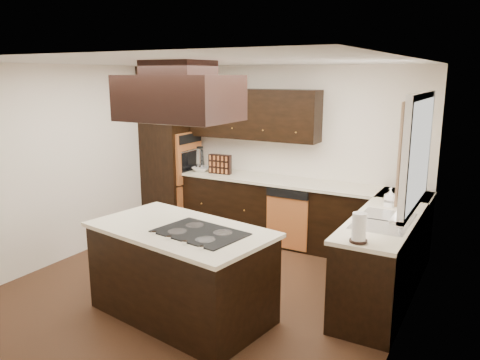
# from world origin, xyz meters

# --- Properties ---
(floor) EXTENTS (4.20, 4.20, 0.02)m
(floor) POSITION_xyz_m (0.00, 0.00, -0.01)
(floor) COLOR brown
(floor) RESTS_ON ground
(ceiling) EXTENTS (4.20, 4.20, 0.02)m
(ceiling) POSITION_xyz_m (0.00, 0.00, 2.51)
(ceiling) COLOR silver
(ceiling) RESTS_ON ground
(wall_back) EXTENTS (4.20, 0.02, 2.50)m
(wall_back) POSITION_xyz_m (0.00, 2.11, 1.25)
(wall_back) COLOR white
(wall_back) RESTS_ON ground
(wall_front) EXTENTS (4.20, 0.02, 2.50)m
(wall_front) POSITION_xyz_m (0.00, -2.11, 1.25)
(wall_front) COLOR white
(wall_front) RESTS_ON ground
(wall_left) EXTENTS (0.02, 4.20, 2.50)m
(wall_left) POSITION_xyz_m (-2.11, 0.00, 1.25)
(wall_left) COLOR white
(wall_left) RESTS_ON ground
(wall_right) EXTENTS (0.02, 4.20, 2.50)m
(wall_right) POSITION_xyz_m (2.11, 0.00, 1.25)
(wall_right) COLOR white
(wall_right) RESTS_ON ground
(oven_column) EXTENTS (0.65, 0.75, 2.12)m
(oven_column) POSITION_xyz_m (-1.78, 1.71, 1.06)
(oven_column) COLOR black
(oven_column) RESTS_ON floor
(wall_oven_face) EXTENTS (0.05, 0.62, 0.78)m
(wall_oven_face) POSITION_xyz_m (-1.43, 1.71, 1.12)
(wall_oven_face) COLOR #CC6E35
(wall_oven_face) RESTS_ON oven_column
(base_cabinets_back) EXTENTS (2.93, 0.60, 0.88)m
(base_cabinets_back) POSITION_xyz_m (0.03, 1.80, 0.44)
(base_cabinets_back) COLOR black
(base_cabinets_back) RESTS_ON floor
(base_cabinets_right) EXTENTS (0.60, 2.40, 0.88)m
(base_cabinets_right) POSITION_xyz_m (1.80, 0.90, 0.44)
(base_cabinets_right) COLOR black
(base_cabinets_right) RESTS_ON floor
(countertop_back) EXTENTS (2.93, 0.63, 0.04)m
(countertop_back) POSITION_xyz_m (0.03, 1.79, 0.90)
(countertop_back) COLOR #F8ECCB
(countertop_back) RESTS_ON base_cabinets_back
(countertop_right) EXTENTS (0.63, 2.40, 0.04)m
(countertop_right) POSITION_xyz_m (1.79, 0.90, 0.90)
(countertop_right) COLOR #F8ECCB
(countertop_right) RESTS_ON base_cabinets_right
(upper_cabinets) EXTENTS (2.00, 0.34, 0.72)m
(upper_cabinets) POSITION_xyz_m (-0.43, 1.93, 1.81)
(upper_cabinets) COLOR black
(upper_cabinets) RESTS_ON wall_back
(dishwasher_front) EXTENTS (0.60, 0.05, 0.72)m
(dishwasher_front) POSITION_xyz_m (0.33, 1.50, 0.40)
(dishwasher_front) COLOR #CC6E35
(dishwasher_front) RESTS_ON floor
(window_frame) EXTENTS (0.06, 1.32, 1.12)m
(window_frame) POSITION_xyz_m (2.07, 0.55, 1.65)
(window_frame) COLOR white
(window_frame) RESTS_ON wall_right
(window_pane) EXTENTS (0.00, 1.20, 1.00)m
(window_pane) POSITION_xyz_m (2.10, 0.55, 1.65)
(window_pane) COLOR white
(window_pane) RESTS_ON wall_right
(curtain_left) EXTENTS (0.02, 0.34, 0.90)m
(curtain_left) POSITION_xyz_m (2.01, 0.13, 1.70)
(curtain_left) COLOR beige
(curtain_left) RESTS_ON wall_right
(curtain_right) EXTENTS (0.02, 0.34, 0.90)m
(curtain_right) POSITION_xyz_m (2.01, 0.97, 1.70)
(curtain_right) COLOR beige
(curtain_right) RESTS_ON wall_right
(sink_rim) EXTENTS (0.52, 0.84, 0.01)m
(sink_rim) POSITION_xyz_m (1.80, 0.55, 0.92)
(sink_rim) COLOR silver
(sink_rim) RESTS_ON countertop_right
(island) EXTENTS (1.86, 1.20, 0.88)m
(island) POSITION_xyz_m (0.12, -0.63, 0.44)
(island) COLOR black
(island) RESTS_ON floor
(island_top) EXTENTS (1.93, 1.28, 0.04)m
(island_top) POSITION_xyz_m (0.12, -0.63, 0.90)
(island_top) COLOR #F8ECCB
(island_top) RESTS_ON island
(cooktop) EXTENTS (0.90, 0.67, 0.01)m
(cooktop) POSITION_xyz_m (0.38, -0.67, 0.93)
(cooktop) COLOR black
(cooktop) RESTS_ON island_top
(range_hood) EXTENTS (1.05, 0.72, 0.42)m
(range_hood) POSITION_xyz_m (0.10, -0.55, 2.16)
(range_hood) COLOR black
(range_hood) RESTS_ON ceiling
(hood_duct) EXTENTS (0.55, 0.50, 0.13)m
(hood_duct) POSITION_xyz_m (0.10, -0.55, 2.44)
(hood_duct) COLOR black
(hood_duct) RESTS_ON ceiling
(blender_base) EXTENTS (0.15, 0.15, 0.10)m
(blender_base) POSITION_xyz_m (-1.23, 1.72, 0.97)
(blender_base) COLOR silver
(blender_base) RESTS_ON countertop_back
(blender_pitcher) EXTENTS (0.13, 0.13, 0.26)m
(blender_pitcher) POSITION_xyz_m (-1.23, 1.72, 1.15)
(blender_pitcher) COLOR silver
(blender_pitcher) RESTS_ON blender_base
(spice_rack) EXTENTS (0.35, 0.13, 0.29)m
(spice_rack) POSITION_xyz_m (-0.87, 1.72, 1.06)
(spice_rack) COLOR black
(spice_rack) RESTS_ON countertop_back
(mixing_bowl) EXTENTS (0.31, 0.31, 0.07)m
(mixing_bowl) POSITION_xyz_m (-1.22, 1.73, 0.95)
(mixing_bowl) COLOR white
(mixing_bowl) RESTS_ON countertop_back
(soap_bottle) EXTENTS (0.12, 0.12, 0.22)m
(soap_bottle) POSITION_xyz_m (1.74, 1.13, 1.03)
(soap_bottle) COLOR white
(soap_bottle) RESTS_ON countertop_right
(paper_towel) EXTENTS (0.13, 0.13, 0.27)m
(paper_towel) POSITION_xyz_m (1.74, -0.18, 1.06)
(paper_towel) COLOR white
(paper_towel) RESTS_ON countertop_right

